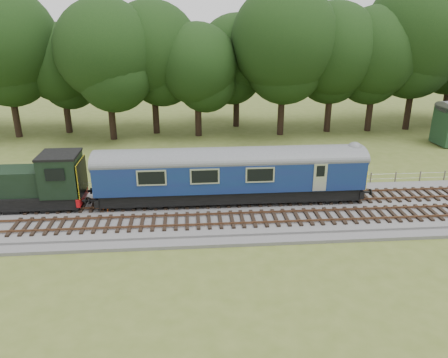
{
  "coord_description": "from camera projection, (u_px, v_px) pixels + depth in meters",
  "views": [
    {
      "loc": [
        -5.95,
        -26.3,
        12.61
      ],
      "look_at": [
        -3.75,
        1.4,
        2.0
      ],
      "focal_mm": 35.0,
      "sensor_mm": 36.0,
      "label": 1
    }
  ],
  "objects": [
    {
      "name": "worker",
      "position": [
        105.0,
        200.0,
        28.52
      ],
      "size": [
        0.61,
        0.43,
        1.61
      ],
      "primitive_type": "imported",
      "rotation": [
        0.0,
        0.0,
        0.07
      ],
      "color": "#ED4B0C",
      "rests_on": "ballast"
    },
    {
      "name": "tree_line",
      "position": [
        242.0,
        130.0,
        49.92
      ],
      "size": [
        70.0,
        8.0,
        18.0
      ],
      "primitive_type": null,
      "color": "black",
      "rests_on": "ground"
    },
    {
      "name": "ballast",
      "position": [
        281.0,
        210.0,
        29.38
      ],
      "size": [
        70.0,
        7.0,
        0.35
      ],
      "primitive_type": "cube",
      "color": "#4C4C4F",
      "rests_on": "ground"
    },
    {
      "name": "shunter_loco",
      "position": [
        21.0,
        185.0,
        28.76
      ],
      "size": [
        8.91,
        2.6,
        3.38
      ],
      "color": "black",
      "rests_on": "ground"
    },
    {
      "name": "dmu_railcar",
      "position": [
        231.0,
        170.0,
        29.57
      ],
      "size": [
        18.05,
        2.86,
        3.88
      ],
      "color": "black",
      "rests_on": "ground"
    },
    {
      "name": "ground",
      "position": [
        281.0,
        212.0,
        29.44
      ],
      "size": [
        120.0,
        120.0,
        0.0
      ],
      "primitive_type": "plane",
      "color": "#4C5B21",
      "rests_on": "ground"
    },
    {
      "name": "fence",
      "position": [
        269.0,
        188.0,
        33.63
      ],
      "size": [
        64.0,
        0.12,
        1.0
      ],
      "primitive_type": null,
      "color": "#6B6054",
      "rests_on": "ground"
    },
    {
      "name": "track_south",
      "position": [
        286.0,
        217.0,
        27.8
      ],
      "size": [
        67.2,
        2.4,
        0.21
      ],
      "color": "black",
      "rests_on": "ballast"
    },
    {
      "name": "track_north",
      "position": [
        277.0,
        199.0,
        30.59
      ],
      "size": [
        67.2,
        2.4,
        0.21
      ],
      "color": "black",
      "rests_on": "ballast"
    }
  ]
}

